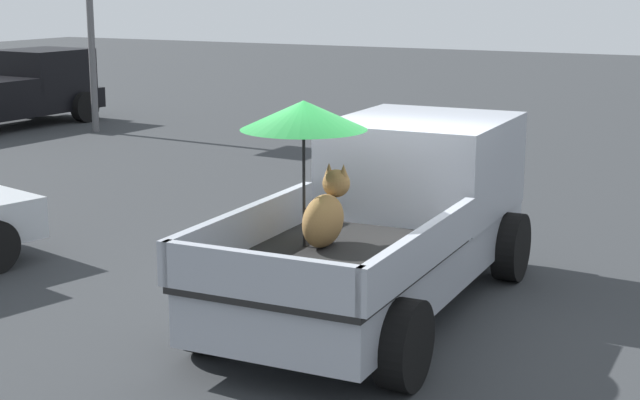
% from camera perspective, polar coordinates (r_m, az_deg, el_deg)
% --- Properties ---
extents(ground_plane, '(80.00, 80.00, 0.00)m').
position_cam_1_polar(ground_plane, '(10.43, 3.28, -6.54)').
color(ground_plane, '#2D3033').
extents(pickup_truck_main, '(5.11, 2.38, 2.32)m').
position_cam_1_polar(pickup_truck_main, '(10.57, 4.18, -0.81)').
color(pickup_truck_main, black).
rests_on(pickup_truck_main, ground).
extents(pickup_truck_far, '(4.90, 2.40, 1.80)m').
position_cam_1_polar(pickup_truck_far, '(24.86, -17.48, 6.15)').
color(pickup_truck_far, black).
rests_on(pickup_truck_far, ground).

